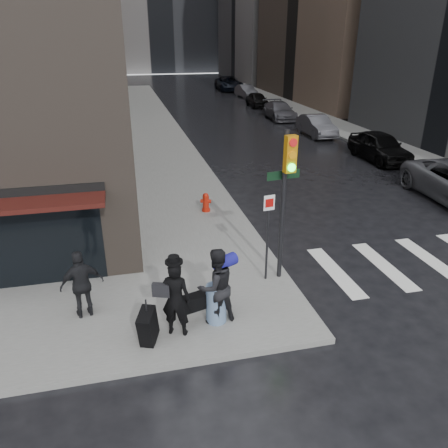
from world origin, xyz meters
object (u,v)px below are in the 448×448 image
Objects in this scene: man_overcoat at (170,303)px; parked_car_5 at (246,91)px; man_jeans at (215,286)px; parked_car_2 at (317,126)px; man_greycoat at (82,284)px; parked_car_1 at (380,146)px; parked_car_6 at (229,84)px; traffic_light at (284,187)px; fire_hydrant at (206,203)px; parked_car_3 at (280,111)px; parked_car_4 at (257,100)px.

parked_car_5 is (13.06, 39.50, -0.32)m from man_overcoat.
man_jeans is 0.45× the size of parked_car_2.
man_greycoat is 23.13m from parked_car_2.
parked_car_6 reaches higher than parked_car_1.
man_greycoat is 0.42× the size of traffic_light.
fire_hydrant is 12.14m from parked_car_1.
parked_car_5 is at bearing -123.91° from man_jeans.
parked_car_2 is 1.03× the size of parked_car_5.
parked_car_1 is at bearing -83.81° from parked_car_3.
man_overcoat is 0.44× the size of parked_car_1.
parked_car_6 reaches higher than parked_car_3.
parked_car_6 is at bearing 89.90° from parked_car_2.
parked_car_2 is 20.04m from parked_car_5.
parked_car_6 is at bearing 88.47° from parked_car_5.
parked_car_1 is (14.93, 11.56, -0.23)m from man_greycoat.
parked_car_1 is 26.70m from parked_car_5.
man_jeans is 0.41× the size of parked_car_1.
parked_car_6 is at bearing -84.90° from man_overcoat.
parked_car_6 is at bearing 91.04° from parked_car_1.
fire_hydrant is 34.03m from parked_car_5.
fire_hydrant is 27.48m from parked_car_4.
traffic_light is 0.90× the size of parked_car_1.
parked_car_3 is (12.06, 26.14, -0.31)m from man_overcoat.
parked_car_1 is 13.39m from parked_car_3.
parked_car_1 is (11.91, 12.49, -0.31)m from man_jeans.
fire_hydrant is (4.14, 6.00, -0.53)m from man_greycoat.
parked_car_5 is (9.81, 37.67, -2.15)m from traffic_light.
man_greycoat is at bearing 179.02° from traffic_light.
traffic_light reaches higher than parked_car_4.
parked_car_2 is (-0.70, 6.68, -0.09)m from parked_car_1.
parked_car_1 is at bearing -114.93° from man_overcoat.
man_jeans reaches higher than parked_car_1.
man_overcoat is 0.49× the size of parked_car_5.
parked_car_1 reaches higher than parked_car_5.
parked_car_6 reaches higher than parked_car_2.
fire_hydrant is at bearing -86.50° from man_overcoat.
traffic_light is 0.99× the size of parked_car_2.
man_jeans is 3.16m from man_greycoat.
parked_car_1 reaches higher than parked_car_3.
man_overcoat is at bearing -112.61° from parked_car_3.
man_overcoat is at bearing -134.85° from parked_car_1.
man_greycoat reaches higher than parked_car_6.
man_greycoat is (-3.02, 0.94, -0.09)m from man_jeans.
man_greycoat is 41.09m from parked_car_5.
traffic_light is (5.17, 0.59, 1.81)m from man_greycoat.
traffic_light reaches higher than man_greycoat.
man_jeans is 0.47× the size of parked_car_5.
man_jeans is at bearing 149.26° from man_greycoat.
parked_car_2 is at bearing -137.25° from man_jeans.
man_greycoat is 47.27m from parked_car_6.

